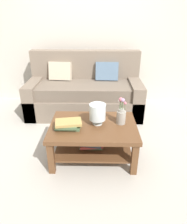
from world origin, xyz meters
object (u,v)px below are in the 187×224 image
at_px(couch, 85,92).
at_px(book_stack_main, 68,124).
at_px(glass_hurricane_vase, 97,112).
at_px(coffee_table, 93,134).
at_px(flower_pitcher, 121,114).

relative_size(couch, book_stack_main, 6.04).
relative_size(book_stack_main, glass_hurricane_vase, 1.27).
height_order(coffee_table, book_stack_main, book_stack_main).
relative_size(couch, coffee_table, 1.90).
height_order(couch, flower_pitcher, couch).
relative_size(coffee_table, book_stack_main, 3.18).
distance_m(couch, book_stack_main, 1.43).
bearing_deg(couch, book_stack_main, -94.61).
distance_m(book_stack_main, glass_hurricane_vase, 0.37).
height_order(couch, glass_hurricane_vase, couch).
height_order(coffee_table, flower_pitcher, flower_pitcher).
xyz_separation_m(couch, book_stack_main, (-0.11, -1.41, 0.14)).
bearing_deg(glass_hurricane_vase, coffee_table, -148.30).
bearing_deg(book_stack_main, couch, 85.39).
xyz_separation_m(book_stack_main, flower_pitcher, (0.63, 0.13, 0.08)).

